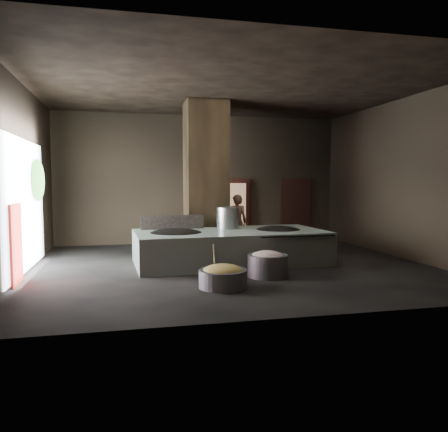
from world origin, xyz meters
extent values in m
cube|color=black|center=(0.00, 0.00, -0.05)|extent=(10.00, 9.00, 0.10)
cube|color=black|center=(0.00, 0.00, 4.55)|extent=(10.00, 9.00, 0.10)
cube|color=black|center=(0.00, 4.55, 2.25)|extent=(10.00, 0.10, 4.50)
cube|color=black|center=(0.00, -4.55, 2.25)|extent=(10.00, 0.10, 4.50)
cube|color=black|center=(-5.05, 0.00, 2.25)|extent=(0.10, 9.00, 4.50)
cube|color=black|center=(5.05, 0.00, 2.25)|extent=(0.10, 9.00, 4.50)
cube|color=black|center=(-0.30, 1.90, 2.25)|extent=(1.20, 1.20, 4.50)
cube|color=silver|center=(0.06, 0.29, 0.43)|extent=(5.08, 2.61, 0.86)
cube|color=black|center=(0.06, 0.29, 0.82)|extent=(4.86, 2.33, 0.03)
ellipsoid|color=black|center=(-1.39, 0.24, 0.75)|extent=(1.56, 1.56, 0.43)
cylinder|color=black|center=(-1.39, 0.24, 0.82)|extent=(1.60, 1.60, 0.05)
ellipsoid|color=black|center=(1.41, 0.34, 0.75)|extent=(1.46, 1.46, 0.41)
cylinder|color=black|center=(1.41, 0.34, 0.82)|extent=(1.49, 1.49, 0.05)
cylinder|color=#B8BCC0|center=(0.11, 0.84, 1.13)|extent=(0.60, 0.60, 0.65)
cube|color=black|center=(-1.39, 1.04, 1.03)|extent=(1.73, 0.15, 0.43)
imported|color=#9D6850|center=(0.79, 2.43, 0.88)|extent=(0.70, 0.52, 1.77)
cylinder|color=slate|center=(-0.72, -2.29, 0.18)|extent=(1.10, 1.10, 0.36)
ellipsoid|color=#9BAE54|center=(-0.72, -2.29, 0.35)|extent=(0.81, 0.81, 0.25)
cylinder|color=#B8BCC0|center=(-0.87, -2.14, 0.55)|extent=(0.15, 0.38, 0.70)
cylinder|color=slate|center=(0.49, -1.51, 0.25)|extent=(1.16, 1.16, 0.50)
ellipsoid|color=tan|center=(0.49, -1.51, 0.45)|extent=(0.76, 0.76, 0.29)
cube|color=black|center=(1.20, 4.45, 1.10)|extent=(1.18, 0.08, 2.38)
cube|color=#8C6647|center=(1.12, 4.17, 1.05)|extent=(0.90, 0.04, 2.12)
cube|color=black|center=(3.60, 4.45, 1.10)|extent=(1.18, 0.08, 2.38)
cube|color=#8C6647|center=(3.68, 4.67, 1.05)|extent=(0.83, 0.04, 1.95)
cube|color=white|center=(-4.95, 0.20, 1.60)|extent=(0.04, 4.20, 3.10)
cube|color=maroon|center=(-4.88, -1.10, 0.85)|extent=(0.05, 0.90, 1.70)
ellipsoid|color=#194714|center=(-4.85, 1.30, 2.20)|extent=(0.28, 1.10, 1.10)
camera|label=1|loc=(-2.65, -10.86, 2.15)|focal=35.00mm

